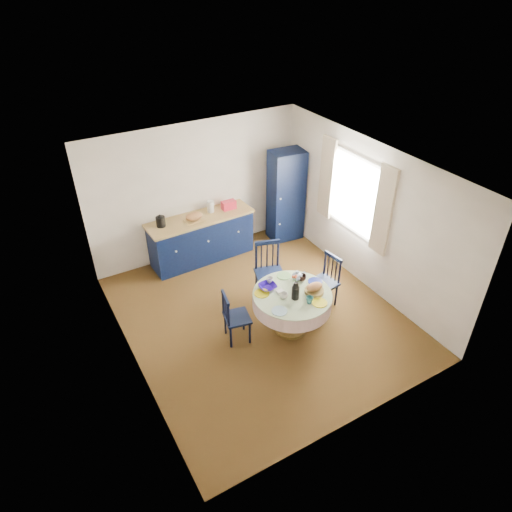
{
  "coord_description": "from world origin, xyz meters",
  "views": [
    {
      "loc": [
        -2.8,
        -4.71,
        4.84
      ],
      "look_at": [
        0.04,
        0.2,
        1.01
      ],
      "focal_mm": 32.0,
      "sensor_mm": 36.0,
      "label": 1
    }
  ],
  "objects_px": {
    "mug_a": "(284,295)",
    "mug_b": "(309,300)",
    "chair_far": "(269,272)",
    "mug_c": "(302,278)",
    "dining_table": "(293,300)",
    "cobalt_bowl": "(268,287)",
    "mug_d": "(270,281)",
    "chair_right": "(325,281)",
    "chair_left": "(235,317)",
    "kitchen_counter": "(201,237)",
    "pantry_cabinet": "(286,196)"
  },
  "relations": [
    {
      "from": "mug_a",
      "to": "mug_b",
      "type": "height_order",
      "value": "mug_b"
    },
    {
      "from": "chair_far",
      "to": "mug_c",
      "type": "relative_size",
      "value": 8.09
    },
    {
      "from": "dining_table",
      "to": "cobalt_bowl",
      "type": "height_order",
      "value": "dining_table"
    },
    {
      "from": "mug_d",
      "to": "mug_c",
      "type": "bearing_deg",
      "value": -21.45
    },
    {
      "from": "dining_table",
      "to": "chair_right",
      "type": "distance_m",
      "value": 0.86
    },
    {
      "from": "dining_table",
      "to": "mug_d",
      "type": "bearing_deg",
      "value": 113.3
    },
    {
      "from": "chair_left",
      "to": "cobalt_bowl",
      "type": "relative_size",
      "value": 3.27
    },
    {
      "from": "kitchen_counter",
      "to": "chair_right",
      "type": "distance_m",
      "value": 2.49
    },
    {
      "from": "dining_table",
      "to": "cobalt_bowl",
      "type": "relative_size",
      "value": 4.5
    },
    {
      "from": "pantry_cabinet",
      "to": "mug_b",
      "type": "xyz_separation_m",
      "value": [
        -1.33,
        -2.64,
        -0.15
      ]
    },
    {
      "from": "chair_left",
      "to": "mug_d",
      "type": "xyz_separation_m",
      "value": [
        0.67,
        0.13,
        0.32
      ]
    },
    {
      "from": "mug_d",
      "to": "cobalt_bowl",
      "type": "distance_m",
      "value": 0.13
    },
    {
      "from": "mug_c",
      "to": "mug_d",
      "type": "xyz_separation_m",
      "value": [
        -0.46,
        0.18,
        0.0
      ]
    },
    {
      "from": "mug_b",
      "to": "mug_c",
      "type": "bearing_deg",
      "value": 66.37
    },
    {
      "from": "mug_c",
      "to": "mug_a",
      "type": "bearing_deg",
      "value": -155.3
    },
    {
      "from": "pantry_cabinet",
      "to": "chair_left",
      "type": "distance_m",
      "value": 3.11
    },
    {
      "from": "mug_a",
      "to": "mug_d",
      "type": "bearing_deg",
      "value": 88.83
    },
    {
      "from": "chair_right",
      "to": "mug_c",
      "type": "bearing_deg",
      "value": -91.27
    },
    {
      "from": "mug_c",
      "to": "mug_d",
      "type": "bearing_deg",
      "value": 158.55
    },
    {
      "from": "kitchen_counter",
      "to": "mug_a",
      "type": "bearing_deg",
      "value": -87.78
    },
    {
      "from": "mug_a",
      "to": "cobalt_bowl",
      "type": "relative_size",
      "value": 0.43
    },
    {
      "from": "kitchen_counter",
      "to": "chair_left",
      "type": "distance_m",
      "value": 2.26
    },
    {
      "from": "kitchen_counter",
      "to": "cobalt_bowl",
      "type": "height_order",
      "value": "kitchen_counter"
    },
    {
      "from": "kitchen_counter",
      "to": "dining_table",
      "type": "xyz_separation_m",
      "value": [
        0.36,
        -2.46,
        0.13
      ]
    },
    {
      "from": "mug_d",
      "to": "chair_far",
      "type": "bearing_deg",
      "value": 59.19
    },
    {
      "from": "mug_c",
      "to": "cobalt_bowl",
      "type": "xyz_separation_m",
      "value": [
        -0.55,
        0.09,
        -0.02
      ]
    },
    {
      "from": "chair_right",
      "to": "mug_c",
      "type": "distance_m",
      "value": 0.6
    },
    {
      "from": "kitchen_counter",
      "to": "mug_d",
      "type": "bearing_deg",
      "value": -86.76
    },
    {
      "from": "chair_left",
      "to": "pantry_cabinet",
      "type": "bearing_deg",
      "value": -35.24
    },
    {
      "from": "mug_a",
      "to": "mug_b",
      "type": "bearing_deg",
      "value": -47.55
    },
    {
      "from": "kitchen_counter",
      "to": "chair_far",
      "type": "distance_m",
      "value": 1.68
    },
    {
      "from": "dining_table",
      "to": "mug_d",
      "type": "height_order",
      "value": "dining_table"
    },
    {
      "from": "mug_b",
      "to": "kitchen_counter",
      "type": "bearing_deg",
      "value": 99.0
    },
    {
      "from": "pantry_cabinet",
      "to": "mug_d",
      "type": "height_order",
      "value": "pantry_cabinet"
    },
    {
      "from": "mug_d",
      "to": "dining_table",
      "type": "bearing_deg",
      "value": -66.7
    },
    {
      "from": "chair_far",
      "to": "chair_right",
      "type": "distance_m",
      "value": 0.91
    },
    {
      "from": "kitchen_counter",
      "to": "chair_left",
      "type": "relative_size",
      "value": 2.34
    },
    {
      "from": "chair_far",
      "to": "mug_b",
      "type": "bearing_deg",
      "value": -75.36
    },
    {
      "from": "dining_table",
      "to": "mug_a",
      "type": "distance_m",
      "value": 0.23
    },
    {
      "from": "dining_table",
      "to": "mug_a",
      "type": "xyz_separation_m",
      "value": [
        -0.17,
        -0.02,
        0.16
      ]
    },
    {
      "from": "mug_b",
      "to": "cobalt_bowl",
      "type": "xyz_separation_m",
      "value": [
        -0.34,
        0.58,
        -0.02
      ]
    },
    {
      "from": "pantry_cabinet",
      "to": "mug_b",
      "type": "bearing_deg",
      "value": -110.78
    },
    {
      "from": "dining_table",
      "to": "mug_d",
      "type": "distance_m",
      "value": 0.44
    },
    {
      "from": "chair_far",
      "to": "chair_right",
      "type": "bearing_deg",
      "value": -24.09
    },
    {
      "from": "chair_right",
      "to": "mug_c",
      "type": "relative_size",
      "value": 7.13
    },
    {
      "from": "chair_far",
      "to": "mug_d",
      "type": "relative_size",
      "value": 9.51
    },
    {
      "from": "pantry_cabinet",
      "to": "mug_b",
      "type": "height_order",
      "value": "pantry_cabinet"
    },
    {
      "from": "dining_table",
      "to": "mug_c",
      "type": "height_order",
      "value": "dining_table"
    },
    {
      "from": "chair_right",
      "to": "chair_far",
      "type": "bearing_deg",
      "value": -139.12
    },
    {
      "from": "pantry_cabinet",
      "to": "mug_d",
      "type": "bearing_deg",
      "value": -122.61
    }
  ]
}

